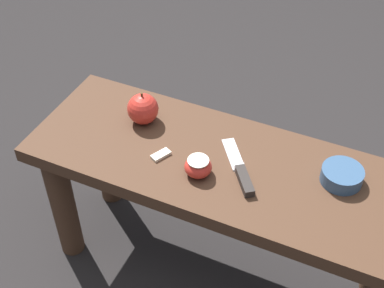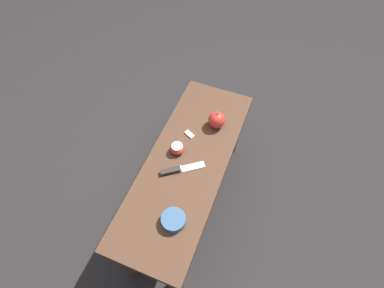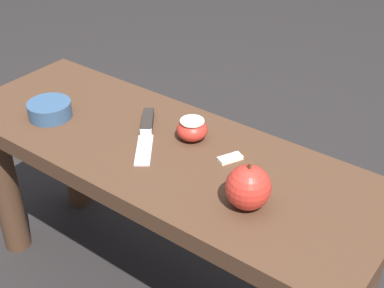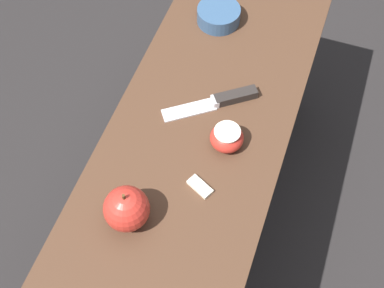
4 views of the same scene
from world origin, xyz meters
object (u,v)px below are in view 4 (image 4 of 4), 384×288
(apple_whole, at_px, (127,209))
(wooden_bench, at_px, (202,146))
(apple_cut, at_px, (227,138))
(knife, at_px, (223,100))
(bowl, at_px, (219,15))

(apple_whole, bearing_deg, wooden_bench, -12.55)
(apple_whole, relative_size, apple_cut, 1.41)
(knife, distance_m, apple_whole, 0.32)
(knife, bearing_deg, apple_whole, 38.84)
(wooden_bench, relative_size, bowl, 10.03)
(apple_whole, xyz_separation_m, apple_cut, (0.21, -0.12, -0.02))
(knife, xyz_separation_m, apple_cut, (-0.10, -0.04, 0.02))
(bowl, bearing_deg, knife, -159.61)
(apple_whole, xyz_separation_m, bowl, (0.53, 0.00, -0.02))
(wooden_bench, bearing_deg, apple_cut, -122.41)
(knife, xyz_separation_m, bowl, (0.22, 0.08, 0.01))
(wooden_bench, xyz_separation_m, bowl, (0.28, 0.06, 0.12))
(apple_cut, relative_size, bowl, 0.67)
(apple_whole, height_order, apple_cut, apple_whole)
(apple_cut, bearing_deg, wooden_bench, 57.59)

